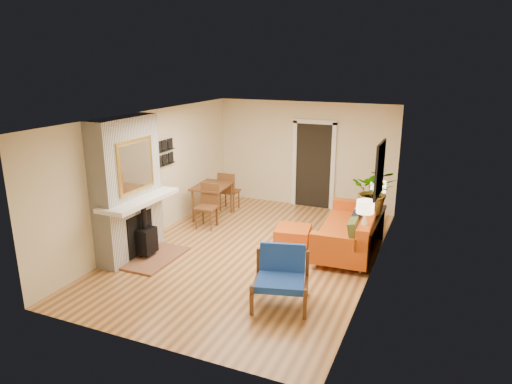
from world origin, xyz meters
TOP-DOWN VIEW (x-y plane):
  - room_shell at (0.60, 2.63)m, footprint 6.50×6.50m
  - fireplace at (-2.00, -1.00)m, footprint 1.09×1.68m
  - sofa at (1.74, 0.89)m, footprint 1.12×2.38m
  - ottoman at (0.58, 0.71)m, footprint 0.77×0.77m
  - blue_chair at (1.15, -1.51)m, footprint 0.99×0.98m
  - dining_table at (-1.57, 1.49)m, footprint 0.85×1.81m
  - console_table at (2.07, 0.79)m, footprint 0.34×1.85m
  - lamp_near at (2.07, 0.09)m, footprint 0.30×0.30m
  - lamp_far at (2.07, 1.49)m, footprint 0.30×0.30m
  - houseplant at (2.06, 1.07)m, footprint 0.86×0.77m

SIDE VIEW (x-z plane):
  - ottoman at x=0.58m, z-range 0.03..0.37m
  - sofa at x=1.74m, z-range -0.06..0.86m
  - blue_chair at x=1.15m, z-range 0.03..0.89m
  - console_table at x=2.07m, z-range 0.21..0.94m
  - dining_table at x=-1.57m, z-range 0.15..1.11m
  - lamp_near at x=2.07m, z-range 0.79..1.33m
  - lamp_far at x=2.07m, z-range 0.79..1.33m
  - houseplant at x=2.06m, z-range 0.72..1.62m
  - room_shell at x=0.60m, z-range -2.01..4.49m
  - fireplace at x=-2.00m, z-range -0.06..2.54m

